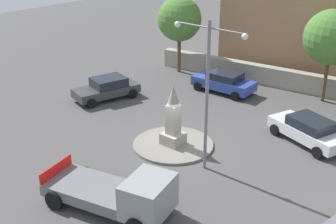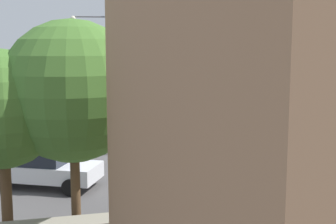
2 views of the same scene
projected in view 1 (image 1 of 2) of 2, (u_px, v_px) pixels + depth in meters
name	position (u px, v px, depth m)	size (l,w,h in m)	color
ground_plane	(173.00, 146.00, 24.18)	(80.00, 80.00, 0.00)	#4F4C4C
traffic_island	(173.00, 144.00, 24.16)	(4.33, 4.33, 0.13)	gray
monument	(173.00, 120.00, 23.59)	(1.07, 1.07, 3.35)	#9E9687
streetlamp	(207.00, 81.00, 20.27)	(3.83, 0.28, 7.30)	slate
car_dark_grey_near_island	(107.00, 88.00, 30.19)	(2.97, 4.69, 1.46)	#38383D
car_white_far_side	(309.00, 130.00, 24.22)	(4.78, 3.13, 1.46)	silver
car_blue_parked_right	(224.00, 82.00, 31.33)	(4.40, 2.17, 1.47)	#2D479E
truck_grey_approaching	(121.00, 194.00, 18.36)	(5.85, 3.46, 1.93)	gray
stone_boundary_wall	(261.00, 74.00, 33.04)	(16.58, 0.70, 1.38)	#9E9687
tree_near_wall	(179.00, 19.00, 34.15)	(3.39, 3.39, 5.89)	brown
tree_mid_cluster	(331.00, 37.00, 28.36)	(3.53, 3.53, 6.11)	brown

